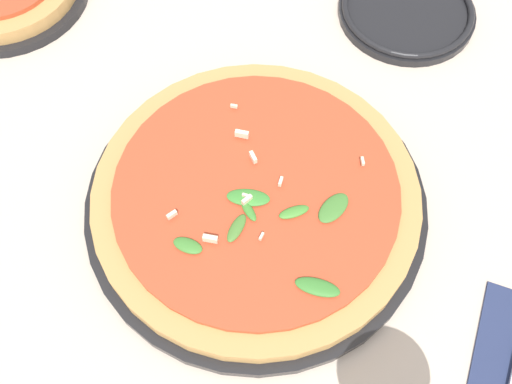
# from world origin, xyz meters

# --- Properties ---
(ground_plane) EXTENTS (6.00, 6.00, 0.00)m
(ground_plane) POSITION_xyz_m (0.00, 0.00, 0.00)
(ground_plane) COLOR beige
(pizza_arugula_main) EXTENTS (0.35, 0.35, 0.05)m
(pizza_arugula_main) POSITION_xyz_m (-0.01, -0.02, 0.02)
(pizza_arugula_main) COLOR black
(pizza_arugula_main) RESTS_ON ground_plane
(side_plate_white) EXTENTS (0.17, 0.17, 0.02)m
(side_plate_white) POSITION_xyz_m (0.33, -0.03, 0.01)
(side_plate_white) COLOR black
(side_plate_white) RESTS_ON ground_plane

